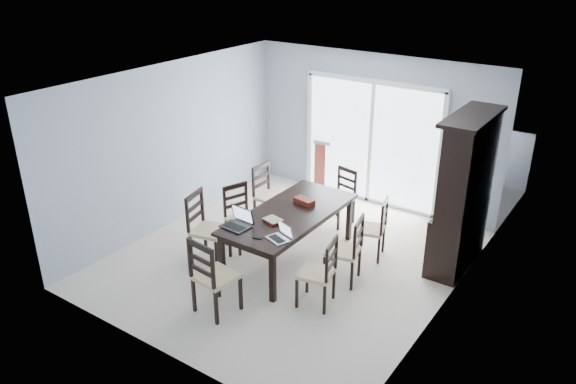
# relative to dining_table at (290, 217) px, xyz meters

# --- Properties ---
(floor) EXTENTS (5.00, 5.00, 0.00)m
(floor) POSITION_rel_dining_table_xyz_m (0.00, 0.00, -0.67)
(floor) COLOR silver
(floor) RESTS_ON ground
(ceiling) EXTENTS (5.00, 5.00, 0.00)m
(ceiling) POSITION_rel_dining_table_xyz_m (0.00, 0.00, 1.93)
(ceiling) COLOR white
(ceiling) RESTS_ON back_wall
(back_wall) EXTENTS (4.50, 0.02, 2.60)m
(back_wall) POSITION_rel_dining_table_xyz_m (0.00, 2.50, 0.63)
(back_wall) COLOR #939FAF
(back_wall) RESTS_ON floor
(wall_left) EXTENTS (0.02, 5.00, 2.60)m
(wall_left) POSITION_rel_dining_table_xyz_m (-2.25, 0.00, 0.63)
(wall_left) COLOR #939FAF
(wall_left) RESTS_ON floor
(wall_right) EXTENTS (0.02, 5.00, 2.60)m
(wall_right) POSITION_rel_dining_table_xyz_m (2.25, 0.00, 0.63)
(wall_right) COLOR #939FAF
(wall_right) RESTS_ON floor
(balcony) EXTENTS (4.50, 2.00, 0.10)m
(balcony) POSITION_rel_dining_table_xyz_m (0.00, 3.50, -0.72)
(balcony) COLOR gray
(balcony) RESTS_ON ground
(railing) EXTENTS (4.50, 0.06, 1.10)m
(railing) POSITION_rel_dining_table_xyz_m (0.00, 4.50, -0.12)
(railing) COLOR #99999E
(railing) RESTS_ON balcony
(dining_table) EXTENTS (1.00, 2.20, 0.75)m
(dining_table) POSITION_rel_dining_table_xyz_m (0.00, 0.00, 0.00)
(dining_table) COLOR black
(dining_table) RESTS_ON floor
(china_hutch) EXTENTS (0.50, 1.38, 2.20)m
(china_hutch) POSITION_rel_dining_table_xyz_m (2.02, 1.25, 0.40)
(china_hutch) COLOR black
(china_hutch) RESTS_ON floor
(sliding_door) EXTENTS (2.52, 0.05, 2.18)m
(sliding_door) POSITION_rel_dining_table_xyz_m (0.00, 2.48, 0.41)
(sliding_door) COLOR silver
(sliding_door) RESTS_ON floor
(chair_left_near) EXTENTS (0.55, 0.54, 1.20)m
(chair_left_near) POSITION_rel_dining_table_xyz_m (-1.00, -0.71, -0.04)
(chair_left_near) COLOR black
(chair_left_near) RESTS_ON floor
(chair_left_mid) EXTENTS (0.54, 0.53, 1.11)m
(chair_left_mid) POSITION_rel_dining_table_xyz_m (-0.86, -0.07, -0.09)
(chair_left_mid) COLOR black
(chair_left_mid) RESTS_ON floor
(chair_left_far) EXTENTS (0.46, 0.44, 1.13)m
(chair_left_far) POSITION_rel_dining_table_xyz_m (-0.99, 0.78, -0.07)
(chair_left_far) COLOR black
(chair_left_far) RESTS_ON floor
(chair_right_near) EXTENTS (0.49, 0.48, 1.08)m
(chair_right_near) POSITION_rel_dining_table_xyz_m (0.98, -0.71, -0.10)
(chair_right_near) COLOR black
(chair_right_near) RESTS_ON floor
(chair_right_mid) EXTENTS (0.51, 0.50, 1.11)m
(chair_right_mid) POSITION_rel_dining_table_xyz_m (1.00, -0.05, -0.08)
(chair_right_mid) COLOR black
(chair_right_mid) RESTS_ON floor
(chair_right_far) EXTENTS (0.50, 0.49, 1.06)m
(chair_right_far) POSITION_rel_dining_table_xyz_m (0.99, 0.75, -0.11)
(chair_right_far) COLOR black
(chair_right_far) RESTS_ON floor
(chair_end_near) EXTENTS (0.50, 0.51, 1.20)m
(chair_end_near) POSITION_rel_dining_table_xyz_m (-0.04, -1.65, -0.04)
(chair_end_near) COLOR black
(chair_end_near) RESTS_ON floor
(chair_end_far) EXTENTS (0.48, 0.49, 1.05)m
(chair_end_far) POSITION_rel_dining_table_xyz_m (0.02, 1.49, -0.12)
(chair_end_far) COLOR black
(chair_end_far) RESTS_ON floor
(laptop_dark) EXTENTS (0.39, 0.28, 0.25)m
(laptop_dark) POSITION_rel_dining_table_xyz_m (-0.34, -0.79, 0.14)
(laptop_dark) COLOR black
(laptop_dark) RESTS_ON dining_table
(laptop_silver) EXTENTS (0.35, 0.29, 0.20)m
(laptop_silver) POSITION_rel_dining_table_xyz_m (0.32, -0.75, 0.13)
(laptop_silver) COLOR #B7B7B9
(laptop_silver) RESTS_ON dining_table
(book_stack) EXTENTS (0.28, 0.24, 0.04)m
(book_stack) POSITION_rel_dining_table_xyz_m (-0.03, -0.37, 0.10)
(book_stack) COLOR maroon
(book_stack) RESTS_ON dining_table
(cell_phone) EXTENTS (0.13, 0.08, 0.01)m
(cell_phone) POSITION_rel_dining_table_xyz_m (0.09, -0.86, 0.08)
(cell_phone) COLOR black
(cell_phone) RESTS_ON dining_table
(game_box) EXTENTS (0.32, 0.20, 0.08)m
(game_box) POSITION_rel_dining_table_xyz_m (0.01, 0.36, 0.11)
(game_box) COLOR #48130E
(game_box) RESTS_ON dining_table
(hot_tub) EXTENTS (2.13, 1.99, 0.93)m
(hot_tub) POSITION_rel_dining_table_xyz_m (-0.45, 3.39, -0.21)
(hot_tub) COLOR maroon
(hot_tub) RESTS_ON balcony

